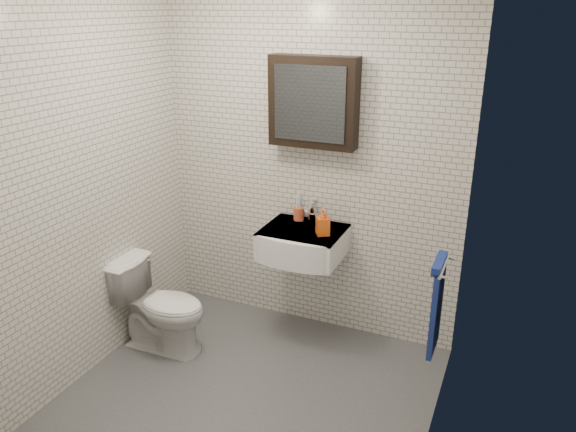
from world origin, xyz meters
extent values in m
cube|color=#4B4E52|center=(0.00, 0.00, 0.01)|extent=(2.20, 2.00, 0.01)
cube|color=silver|center=(0.00, 1.00, 1.25)|extent=(2.20, 0.02, 2.50)
cube|color=silver|center=(0.00, -1.00, 1.25)|extent=(2.20, 0.02, 2.50)
cube|color=silver|center=(-1.10, 0.00, 1.25)|extent=(0.02, 2.00, 2.50)
cube|color=silver|center=(1.10, 0.00, 1.25)|extent=(0.02, 2.00, 2.50)
cube|color=white|center=(0.05, 0.78, 0.75)|extent=(0.55, 0.45, 0.20)
cylinder|color=silver|center=(0.05, 0.80, 0.84)|extent=(0.31, 0.31, 0.02)
cylinder|color=silver|center=(0.05, 0.80, 0.85)|extent=(0.04, 0.04, 0.01)
cube|color=white|center=(0.05, 0.78, 0.84)|extent=(0.55, 0.45, 0.01)
cylinder|color=silver|center=(0.05, 0.94, 0.88)|extent=(0.06, 0.06, 0.06)
cylinder|color=silver|center=(0.05, 0.94, 0.94)|extent=(0.03, 0.03, 0.08)
cylinder|color=silver|center=(0.05, 0.88, 0.97)|extent=(0.02, 0.12, 0.02)
cube|color=silver|center=(0.05, 0.97, 0.99)|extent=(0.02, 0.09, 0.01)
cube|color=black|center=(0.05, 0.93, 1.70)|extent=(0.60, 0.14, 0.60)
cube|color=#3F444C|center=(0.05, 0.85, 1.70)|extent=(0.49, 0.01, 0.49)
cylinder|color=silver|center=(1.06, 0.35, 0.95)|extent=(0.02, 0.30, 0.02)
cylinder|color=silver|center=(1.08, 0.48, 0.95)|extent=(0.04, 0.02, 0.02)
cylinder|color=silver|center=(1.08, 0.22, 0.95)|extent=(0.04, 0.02, 0.02)
cube|color=navy|center=(1.05, 0.35, 0.68)|extent=(0.03, 0.26, 0.54)
cube|color=navy|center=(1.04, 0.35, 0.96)|extent=(0.05, 0.26, 0.05)
cylinder|color=#B84E2E|center=(-0.05, 0.93, 0.90)|extent=(0.08, 0.08, 0.09)
cylinder|color=white|center=(-0.06, 0.92, 0.96)|extent=(0.02, 0.03, 0.18)
cylinder|color=#4297D5|center=(-0.04, 0.92, 0.95)|extent=(0.01, 0.02, 0.16)
cylinder|color=white|center=(-0.05, 0.94, 0.96)|extent=(0.02, 0.03, 0.19)
cylinder|color=#4297D5|center=(-0.03, 0.94, 0.95)|extent=(0.02, 0.04, 0.17)
imported|color=orange|center=(0.21, 0.74, 0.94)|extent=(0.12, 0.12, 0.19)
imported|color=white|center=(-0.80, 0.24, 0.33)|extent=(0.66, 0.39, 0.66)
camera|label=1|loc=(1.38, -2.56, 2.32)|focal=35.00mm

